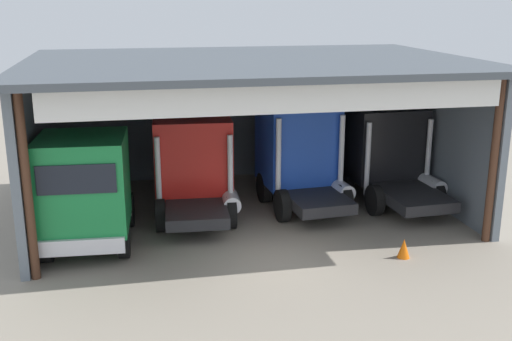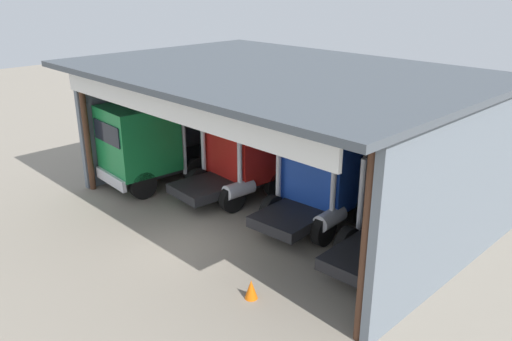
% 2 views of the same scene
% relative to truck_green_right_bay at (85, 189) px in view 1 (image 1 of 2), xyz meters
% --- Properties ---
extents(ground_plane, '(80.00, 80.00, 0.00)m').
position_rel_truck_green_right_bay_xyz_m(ground_plane, '(5.28, -1.99, -1.83)').
color(ground_plane, gray).
rests_on(ground_plane, ground).
extents(workshop_shed, '(14.21, 10.06, 5.28)m').
position_rel_truck_green_right_bay_xyz_m(workshop_shed, '(5.28, 3.22, 1.84)').
color(workshop_shed, slate).
rests_on(workshop_shed, ground).
extents(truck_green_right_bay, '(2.66, 5.35, 3.45)m').
position_rel_truck_green_right_bay_xyz_m(truck_green_right_bay, '(0.00, 0.00, 0.00)').
color(truck_green_right_bay, '#197F3D').
rests_on(truck_green_right_bay, ground).
extents(truck_red_center_right_bay, '(2.78, 4.73, 3.34)m').
position_rel_truck_green_right_bay_xyz_m(truck_red_center_right_bay, '(3.39, 2.32, -0.05)').
color(truck_red_center_right_bay, red).
rests_on(truck_red_center_right_bay, ground).
extents(truck_blue_center_left_bay, '(2.87, 4.57, 3.59)m').
position_rel_truck_green_right_bay_xyz_m(truck_blue_center_left_bay, '(7.15, 2.56, 0.06)').
color(truck_blue_center_left_bay, '#1E47B7').
rests_on(truck_blue_center_left_bay, ground).
extents(truck_black_yard_outside, '(2.89, 5.43, 3.36)m').
position_rel_truck_green_right_bay_xyz_m(truck_black_yard_outside, '(10.44, 2.82, -0.06)').
color(truck_black_yard_outside, black).
rests_on(truck_black_yard_outside, ground).
extents(oil_drum, '(0.58, 0.58, 0.91)m').
position_rel_truck_green_right_bay_xyz_m(oil_drum, '(3.14, 5.57, -1.37)').
color(oil_drum, '#194CB2').
rests_on(oil_drum, ground).
extents(tool_cart, '(0.90, 0.60, 1.00)m').
position_rel_truck_green_right_bay_xyz_m(tool_cart, '(-0.36, 4.96, -1.33)').
color(tool_cart, red).
rests_on(tool_cart, ground).
extents(traffic_cone, '(0.36, 0.36, 0.56)m').
position_rel_truck_green_right_bay_xyz_m(traffic_cone, '(8.83, -2.53, -1.55)').
color(traffic_cone, orange).
rests_on(traffic_cone, ground).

